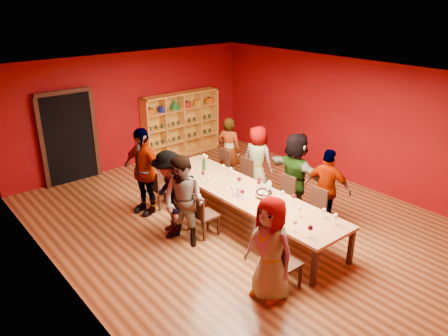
% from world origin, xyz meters
% --- Properties ---
extents(room_shell, '(7.10, 9.10, 3.04)m').
position_xyz_m(room_shell, '(0.00, 0.00, 1.50)').
color(room_shell, '#5C3118').
rests_on(room_shell, ground).
extents(tasting_table, '(1.10, 4.50, 0.75)m').
position_xyz_m(tasting_table, '(0.00, 0.00, 0.70)').
color(tasting_table, '#B07549').
rests_on(tasting_table, ground).
extents(doorway, '(1.40, 0.17, 2.30)m').
position_xyz_m(doorway, '(-1.80, 4.43, 1.12)').
color(doorway, black).
rests_on(doorway, ground).
extents(shelving_unit, '(2.40, 0.40, 1.80)m').
position_xyz_m(shelving_unit, '(1.40, 4.32, 0.98)').
color(shelving_unit, gold).
rests_on(shelving_unit, ground).
extents(chair_person_left_0, '(0.42, 0.42, 0.89)m').
position_xyz_m(chair_person_left_0, '(-0.91, -1.87, 0.50)').
color(chair_person_left_0, black).
rests_on(chair_person_left_0, ground).
extents(person_left_0, '(0.54, 0.87, 1.69)m').
position_xyz_m(person_left_0, '(-1.20, -1.87, 0.85)').
color(person_left_0, '#48474C').
rests_on(person_left_0, ground).
extents(chair_person_left_2, '(0.42, 0.42, 0.89)m').
position_xyz_m(chair_person_left_2, '(-0.91, 0.22, 0.50)').
color(chair_person_left_2, black).
rests_on(chair_person_left_2, ground).
extents(person_left_2, '(0.74, 0.96, 1.74)m').
position_xyz_m(person_left_2, '(-1.33, 0.22, 0.87)').
color(person_left_2, '#6184C8').
rests_on(person_left_2, ground).
extents(chair_person_left_3, '(0.42, 0.42, 0.89)m').
position_xyz_m(chair_person_left_3, '(-0.91, 0.73, 0.50)').
color(chair_person_left_3, black).
rests_on(chair_person_left_3, ground).
extents(person_left_3, '(0.74, 1.18, 1.69)m').
position_xyz_m(person_left_3, '(-1.31, 0.73, 0.85)').
color(person_left_3, '#5C79BD').
rests_on(person_left_3, ground).
extents(chair_person_left_4, '(0.42, 0.42, 0.89)m').
position_xyz_m(chair_person_left_4, '(-0.91, 1.81, 0.50)').
color(chair_person_left_4, black).
rests_on(chair_person_left_4, ground).
extents(person_left_4, '(0.75, 1.19, 1.88)m').
position_xyz_m(person_left_4, '(-1.25, 1.81, 0.94)').
color(person_left_4, '#5C81BE').
rests_on(person_left_4, ground).
extents(chair_person_right_1, '(0.42, 0.42, 0.89)m').
position_xyz_m(chair_person_right_1, '(0.91, -1.01, 0.50)').
color(chair_person_right_1, black).
rests_on(chair_person_right_1, ground).
extents(person_right_1, '(0.71, 1.04, 1.62)m').
position_xyz_m(person_right_1, '(1.25, -1.01, 0.81)').
color(person_right_1, '#131636').
rests_on(person_right_1, ground).
extents(chair_person_right_2, '(0.42, 0.42, 0.89)m').
position_xyz_m(chair_person_right_2, '(0.91, -0.20, 0.50)').
color(chair_person_right_2, black).
rests_on(chair_person_right_2, ground).
extents(person_right_2, '(0.48, 1.64, 1.77)m').
position_xyz_m(person_right_2, '(1.22, -0.20, 0.88)').
color(person_right_2, '#5177A8').
rests_on(person_right_2, ground).
extents(chair_person_right_3, '(0.42, 0.42, 0.89)m').
position_xyz_m(chair_person_right_3, '(0.91, 1.08, 0.50)').
color(chair_person_right_3, black).
rests_on(chair_person_right_3, ground).
extents(person_right_3, '(0.56, 0.84, 1.58)m').
position_xyz_m(person_right_3, '(1.35, 1.08, 0.79)').
color(person_right_3, '#151D3A').
rests_on(person_right_3, ground).
extents(chair_person_right_4, '(0.42, 0.42, 0.89)m').
position_xyz_m(chair_person_right_4, '(0.91, 1.89, 0.50)').
color(chair_person_right_4, black).
rests_on(chair_person_right_4, ground).
extents(person_right_4, '(0.65, 0.73, 1.65)m').
position_xyz_m(person_right_4, '(1.16, 1.89, 0.82)').
color(person_right_4, pink).
rests_on(person_right_4, ground).
extents(wine_glass_0, '(0.09, 0.09, 0.22)m').
position_xyz_m(wine_glass_0, '(-0.34, -1.92, 0.91)').
color(wine_glass_0, silver).
rests_on(wine_glass_0, tasting_table).
extents(wine_glass_1, '(0.09, 0.09, 0.22)m').
position_xyz_m(wine_glass_1, '(0.06, 0.27, 0.91)').
color(wine_glass_1, silver).
rests_on(wine_glass_1, tasting_table).
extents(wine_glass_2, '(0.08, 0.08, 0.19)m').
position_xyz_m(wine_glass_2, '(0.28, -0.08, 0.89)').
color(wine_glass_2, silver).
rests_on(wine_glass_2, tasting_table).
extents(wine_glass_3, '(0.07, 0.07, 0.18)m').
position_xyz_m(wine_glass_3, '(-0.36, 0.74, 0.88)').
color(wine_glass_3, silver).
rests_on(wine_glass_3, tasting_table).
extents(wine_glass_4, '(0.08, 0.08, 0.20)m').
position_xyz_m(wine_glass_4, '(0.28, 0.78, 0.90)').
color(wine_glass_4, silver).
rests_on(wine_glass_4, tasting_table).
extents(wine_glass_5, '(0.08, 0.08, 0.20)m').
position_xyz_m(wine_glass_5, '(-0.26, -0.19, 0.89)').
color(wine_glass_5, silver).
rests_on(wine_glass_5, tasting_table).
extents(wine_glass_6, '(0.07, 0.07, 0.19)m').
position_xyz_m(wine_glass_6, '(0.37, 1.85, 0.88)').
color(wine_glass_6, silver).
rests_on(wine_glass_6, tasting_table).
extents(wine_glass_7, '(0.08, 0.08, 0.19)m').
position_xyz_m(wine_glass_7, '(-0.21, 1.25, 0.89)').
color(wine_glass_7, silver).
rests_on(wine_glass_7, tasting_table).
extents(wine_glass_8, '(0.09, 0.09, 0.21)m').
position_xyz_m(wine_glass_8, '(-0.31, 1.63, 0.91)').
color(wine_glass_8, silver).
rests_on(wine_glass_8, tasting_table).
extents(wine_glass_9, '(0.08, 0.08, 0.19)m').
position_xyz_m(wine_glass_9, '(0.33, -1.66, 0.89)').
color(wine_glass_9, silver).
rests_on(wine_glass_9, tasting_table).
extents(wine_glass_10, '(0.07, 0.07, 0.18)m').
position_xyz_m(wine_glass_10, '(-0.27, -0.91, 0.88)').
color(wine_glass_10, silver).
rests_on(wine_glass_10, tasting_table).
extents(wine_glass_11, '(0.07, 0.07, 0.18)m').
position_xyz_m(wine_glass_11, '(0.37, 1.76, 0.88)').
color(wine_glass_11, silver).
rests_on(wine_glass_11, tasting_table).
extents(wine_glass_12, '(0.08, 0.08, 0.20)m').
position_xyz_m(wine_glass_12, '(0.04, -1.35, 0.90)').
color(wine_glass_12, silver).
rests_on(wine_glass_12, tasting_table).
extents(wine_glass_13, '(0.08, 0.08, 0.19)m').
position_xyz_m(wine_glass_13, '(0.28, 1.03, 0.89)').
color(wine_glass_13, silver).
rests_on(wine_glass_13, tasting_table).
extents(wine_glass_14, '(0.08, 0.08, 0.21)m').
position_xyz_m(wine_glass_14, '(0.37, 0.01, 0.90)').
color(wine_glass_14, silver).
rests_on(wine_glass_14, tasting_table).
extents(wine_glass_15, '(0.08, 0.08, 0.21)m').
position_xyz_m(wine_glass_15, '(0.27, -0.73, 0.90)').
color(wine_glass_15, silver).
rests_on(wine_glass_15, tasting_table).
extents(wine_glass_16, '(0.08, 0.08, 0.20)m').
position_xyz_m(wine_glass_16, '(0.34, -0.95, 0.89)').
color(wine_glass_16, silver).
rests_on(wine_glass_16, tasting_table).
extents(wine_glass_17, '(0.08, 0.08, 0.20)m').
position_xyz_m(wine_glass_17, '(-0.37, -1.62, 0.89)').
color(wine_glass_17, silver).
rests_on(wine_glass_17, tasting_table).
extents(wine_glass_18, '(0.08, 0.08, 0.20)m').
position_xyz_m(wine_glass_18, '(-0.30, 1.00, 0.90)').
color(wine_glass_18, silver).
rests_on(wine_glass_18, tasting_table).
extents(wine_glass_19, '(0.09, 0.09, 0.22)m').
position_xyz_m(wine_glass_19, '(-0.35, -1.01, 0.91)').
color(wine_glass_19, silver).
rests_on(wine_glass_19, tasting_table).
extents(wine_glass_20, '(0.09, 0.09, 0.21)m').
position_xyz_m(wine_glass_20, '(-0.01, -0.50, 0.91)').
color(wine_glass_20, silver).
rests_on(wine_glass_20, tasting_table).
extents(wine_glass_21, '(0.08, 0.08, 0.20)m').
position_xyz_m(wine_glass_21, '(-0.29, 0.06, 0.89)').
color(wine_glass_21, silver).
rests_on(wine_glass_21, tasting_table).
extents(wine_glass_22, '(0.09, 0.09, 0.21)m').
position_xyz_m(wine_glass_22, '(0.29, -1.93, 0.91)').
color(wine_glass_22, silver).
rests_on(wine_glass_22, tasting_table).
extents(wine_glass_23, '(0.07, 0.07, 0.19)m').
position_xyz_m(wine_glass_23, '(-0.31, 1.83, 0.88)').
color(wine_glass_23, silver).
rests_on(wine_glass_23, tasting_table).
extents(spittoon_bowl, '(0.33, 0.33, 0.18)m').
position_xyz_m(spittoon_bowl, '(0.11, -0.39, 0.83)').
color(spittoon_bowl, silver).
rests_on(spittoon_bowl, tasting_table).
extents(carafe_a, '(0.10, 0.10, 0.23)m').
position_xyz_m(carafe_a, '(-0.23, -0.04, 0.85)').
color(carafe_a, silver).
rests_on(carafe_a, tasting_table).
extents(carafe_b, '(0.11, 0.11, 0.27)m').
position_xyz_m(carafe_b, '(0.28, -0.36, 0.87)').
color(carafe_b, silver).
rests_on(carafe_b, tasting_table).
extents(wine_bottle, '(0.10, 0.10, 0.31)m').
position_xyz_m(wine_bottle, '(0.04, 1.42, 0.87)').
color(wine_bottle, '#153919').
rests_on(wine_bottle, tasting_table).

